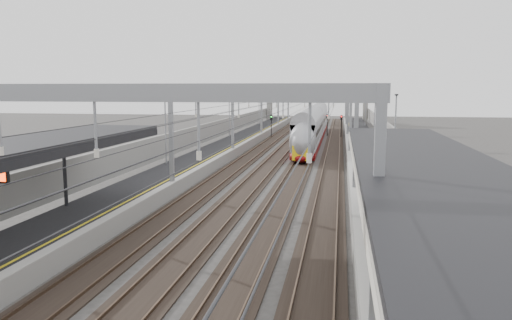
% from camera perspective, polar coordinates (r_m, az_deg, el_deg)
% --- Properties ---
extents(platform_left, '(4.00, 120.00, 1.00)m').
position_cam_1_polar(platform_left, '(58.00, -3.68, 1.22)').
color(platform_left, black).
rests_on(platform_left, ground).
extents(platform_right, '(4.00, 120.00, 1.00)m').
position_cam_1_polar(platform_right, '(56.52, 12.31, 0.87)').
color(platform_right, black).
rests_on(platform_right, ground).
extents(tracks, '(11.40, 140.00, 0.20)m').
position_cam_1_polar(tracks, '(56.76, 4.21, 0.60)').
color(tracks, black).
rests_on(tracks, ground).
extents(overhead_line, '(13.00, 140.00, 6.60)m').
position_cam_1_polar(overhead_line, '(62.88, 4.85, 6.90)').
color(overhead_line, gray).
rests_on(overhead_line, platform_left).
extents(canopy_right, '(4.40, 30.00, 4.24)m').
position_cam_1_polar(canopy_right, '(14.47, 20.40, -1.80)').
color(canopy_right, black).
rests_on(canopy_right, platform_right).
extents(overbridge, '(22.00, 2.20, 6.90)m').
position_cam_1_polar(overbridge, '(111.18, 6.96, 6.96)').
color(overbridge, gray).
rests_on(overbridge, ground).
extents(wall_left, '(0.30, 120.00, 3.20)m').
position_cam_1_polar(wall_left, '(58.70, -6.73, 2.34)').
color(wall_left, gray).
rests_on(wall_left, ground).
extents(wall_right, '(0.30, 120.00, 3.20)m').
position_cam_1_polar(wall_right, '(56.64, 15.58, 1.89)').
color(wall_right, gray).
rests_on(wall_right, ground).
extents(train, '(2.58, 47.05, 4.09)m').
position_cam_1_polar(train, '(70.38, 6.54, 3.63)').
color(train, maroon).
rests_on(train, ground).
extents(signal_green, '(0.32, 0.32, 3.48)m').
position_cam_1_polar(signal_green, '(76.70, 1.76, 4.35)').
color(signal_green, black).
rests_on(signal_green, ground).
extents(signal_red_near, '(0.32, 0.32, 3.48)m').
position_cam_1_polar(signal_red_near, '(80.98, 8.17, 4.47)').
color(signal_red_near, black).
rests_on(signal_red_near, ground).
extents(signal_red_far, '(0.32, 0.32, 3.48)m').
position_cam_1_polar(signal_red_far, '(78.18, 9.73, 4.31)').
color(signal_red_far, black).
rests_on(signal_red_far, ground).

